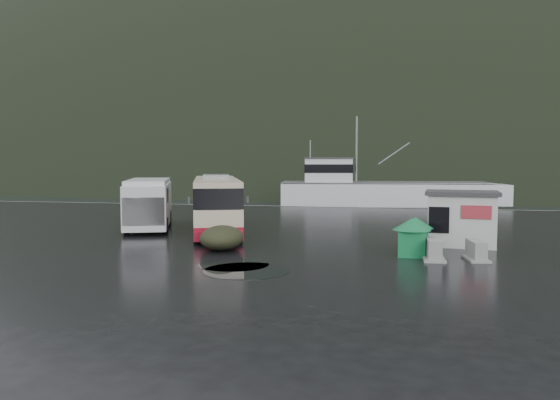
% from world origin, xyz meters
% --- Properties ---
extents(ground, '(160.00, 160.00, 0.00)m').
position_xyz_m(ground, '(0.00, 0.00, 0.00)').
color(ground, black).
rests_on(ground, ground).
extents(harbor_water, '(300.00, 180.00, 0.02)m').
position_xyz_m(harbor_water, '(0.00, 110.00, 0.00)').
color(harbor_water, black).
rests_on(harbor_water, ground).
extents(quay_edge, '(160.00, 0.60, 1.50)m').
position_xyz_m(quay_edge, '(0.00, 20.00, 0.00)').
color(quay_edge, '#999993').
rests_on(quay_edge, ground).
extents(headland, '(780.00, 540.00, 570.00)m').
position_xyz_m(headland, '(10.00, 250.00, 0.00)').
color(headland, black).
rests_on(headland, ground).
extents(coach_bus, '(6.20, 11.11, 3.05)m').
position_xyz_m(coach_bus, '(-4.17, 3.91, 0.00)').
color(coach_bus, beige).
rests_on(coach_bus, ground).
extents(white_van, '(4.49, 7.06, 2.80)m').
position_xyz_m(white_van, '(-8.08, 3.79, 0.00)').
color(white_van, silver).
rests_on(white_van, ground).
extents(waste_bin_left, '(1.11, 1.11, 1.53)m').
position_xyz_m(waste_bin_left, '(6.02, -2.24, 0.00)').
color(waste_bin_left, '#167F44').
rests_on(waste_bin_left, ground).
extents(waste_bin_right, '(1.06, 1.06, 1.45)m').
position_xyz_m(waste_bin_right, '(6.21, -1.10, 0.00)').
color(waste_bin_right, '#167F44').
rests_on(waste_bin_right, ground).
extents(dome_tent, '(2.27, 2.89, 1.03)m').
position_xyz_m(dome_tent, '(-1.91, -2.22, 0.00)').
color(dome_tent, '#2D301C').
rests_on(dome_tent, ground).
extents(ticket_kiosk, '(3.35, 2.66, 2.45)m').
position_xyz_m(ticket_kiosk, '(8.29, 1.06, 0.00)').
color(ticket_kiosk, silver).
rests_on(ticket_kiosk, ground).
extents(jersey_barrier_a, '(0.94, 1.59, 0.75)m').
position_xyz_m(jersey_barrier_a, '(8.42, -2.61, 0.00)').
color(jersey_barrier_a, '#999993').
rests_on(jersey_barrier_a, ground).
extents(jersey_barrier_b, '(0.85, 1.64, 0.81)m').
position_xyz_m(jersey_barrier_b, '(6.83, -2.85, 0.00)').
color(jersey_barrier_b, '#999993').
rests_on(jersey_barrier_b, ground).
extents(fishing_trawler, '(23.73, 7.89, 9.31)m').
position_xyz_m(fishing_trawler, '(4.44, 29.26, 0.00)').
color(fishing_trawler, silver).
rests_on(fishing_trawler, ground).
extents(puddles, '(3.57, 3.77, 0.01)m').
position_xyz_m(puddles, '(-0.01, -5.96, 0.00)').
color(puddles, black).
rests_on(puddles, ground).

